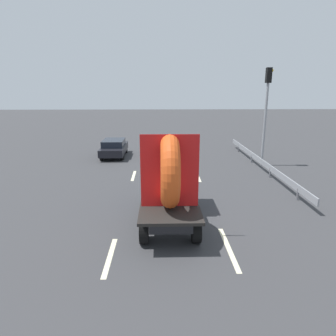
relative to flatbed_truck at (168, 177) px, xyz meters
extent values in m
plane|color=#38383A|center=(0.34, 0.25, -1.67)|extent=(120.00, 120.00, 0.00)
cylinder|color=black|center=(-0.85, 1.11, -1.24)|extent=(0.28, 0.88, 0.88)
cylinder|color=black|center=(0.85, 1.11, -1.24)|extent=(0.28, 0.88, 0.88)
cylinder|color=black|center=(-0.85, -1.95, -1.24)|extent=(0.28, 0.88, 0.88)
cylinder|color=black|center=(0.85, -1.95, -1.24)|extent=(0.28, 0.88, 0.88)
cube|color=black|center=(0.00, -0.41, -0.80)|extent=(1.30, 4.89, 0.25)
cube|color=navy|center=(0.00, 1.11, 0.00)|extent=(2.00, 1.86, 1.35)
cube|color=black|center=(0.00, 1.06, 0.29)|extent=(2.02, 1.77, 0.44)
cube|color=black|center=(0.00, -1.34, -0.63)|extent=(2.00, 3.03, 0.10)
cube|color=black|center=(0.00, 0.12, -0.03)|extent=(1.80, 0.08, 1.10)
torus|color=#D84C19|center=(0.00, -1.49, 0.63)|extent=(0.60, 2.41, 2.41)
cube|color=red|center=(0.00, -1.49, 0.63)|extent=(1.90, 0.03, 2.41)
cylinder|color=black|center=(-4.40, 12.22, -1.38)|extent=(0.20, 0.59, 0.59)
cylinder|color=black|center=(-2.97, 12.22, -1.38)|extent=(0.20, 0.59, 0.59)
cylinder|color=black|center=(-4.40, 9.76, -1.38)|extent=(0.20, 0.59, 0.59)
cylinder|color=black|center=(-2.97, 9.76, -1.38)|extent=(0.20, 0.59, 0.59)
cube|color=black|center=(-3.69, 10.99, -1.13)|extent=(1.65, 3.85, 0.50)
cube|color=black|center=(-3.69, 10.90, -0.65)|extent=(1.49, 2.16, 0.46)
cylinder|color=gray|center=(6.33, 8.07, 0.93)|extent=(0.16, 0.16, 5.20)
cube|color=black|center=(6.33, 8.07, 3.97)|extent=(0.30, 0.36, 0.90)
sphere|color=yellow|center=(6.50, 8.07, 4.25)|extent=(0.20, 0.20, 0.20)
cube|color=gray|center=(5.89, 7.07, -1.12)|extent=(0.06, 14.16, 0.32)
cylinder|color=slate|center=(5.89, 1.76, -1.40)|extent=(0.10, 0.10, 0.55)
cylinder|color=slate|center=(5.89, 5.30, -1.40)|extent=(0.10, 0.10, 0.55)
cylinder|color=slate|center=(5.89, 8.84, -1.40)|extent=(0.10, 0.10, 0.55)
cylinder|color=slate|center=(5.89, 12.38, -1.40)|extent=(0.10, 0.10, 0.55)
cube|color=beige|center=(-1.84, -2.80, -1.67)|extent=(0.16, 2.22, 0.01)
cube|color=beige|center=(-1.84, 5.83, -1.67)|extent=(0.16, 2.03, 0.01)
cube|color=beige|center=(1.84, -2.39, -1.67)|extent=(0.16, 2.71, 0.01)
cube|color=beige|center=(1.84, 5.76, -1.67)|extent=(0.16, 2.45, 0.01)
camera|label=1|loc=(-0.31, -10.92, 3.26)|focal=32.29mm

